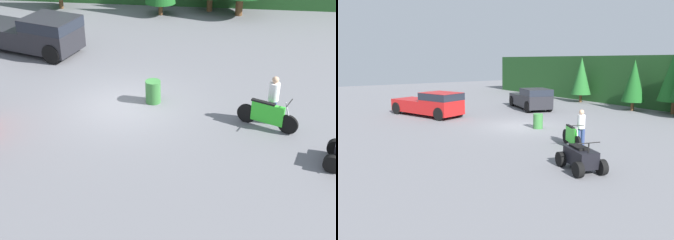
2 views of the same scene
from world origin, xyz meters
The scene contains 5 objects.
ground_plane centered at (0.00, 0.00, 0.00)m, with size 80.00×80.00×0.00m, color slate.
pickup_truck_second centered at (-5.16, 4.89, 0.95)m, with size 5.49×3.42×1.79m.
dirt_bike centered at (5.26, -0.95, 0.49)m, with size 2.05×1.06×1.19m.
rider_person centered at (5.44, -0.53, 0.96)m, with size 0.51×0.51×1.77m.
steel_barrel centered at (1.07, 0.46, 0.44)m, with size 0.58×0.58×0.88m.
Camera 1 is at (3.55, -15.23, 8.45)m, focal length 50.00 mm.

